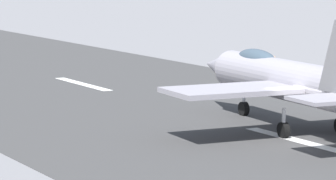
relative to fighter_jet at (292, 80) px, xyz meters
name	(u,v)px	position (x,y,z in m)	size (l,w,h in m)	color
ground_plane	(302,142)	(-2.98, 1.58, -2.47)	(400.00, 400.00, 0.00)	slate
runway_strip	(302,142)	(-3.00, 1.58, -2.46)	(240.00, 26.00, 0.02)	#3E3D3D
fighter_jet	(292,80)	(0.00, 0.00, 0.00)	(17.49, 14.16, 5.67)	#98939E
crew_person	(274,68)	(17.56, -11.30, -1.64)	(0.39, 0.68, 1.66)	#1E2338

